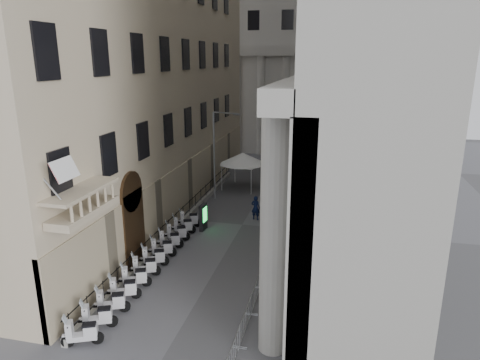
# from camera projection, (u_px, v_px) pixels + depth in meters

# --- Properties ---
(far_building) EXTENTS (22.00, 10.00, 30.00)m
(far_building) POSITION_uv_depth(u_px,v_px,m) (292.00, 31.00, 54.18)
(far_building) COLOR #A2A099
(far_building) RESTS_ON ground
(iron_fence) EXTENTS (0.30, 28.00, 1.40)m
(iron_fence) POSITION_uv_depth(u_px,v_px,m) (181.00, 226.00, 31.12)
(iron_fence) COLOR black
(iron_fence) RESTS_ON ground
(blue_awning) EXTENTS (1.60, 3.00, 3.00)m
(blue_awning) POSITION_uv_depth(u_px,v_px,m) (307.00, 200.00, 36.80)
(blue_awning) COLOR navy
(blue_awning) RESTS_ON ground
(flag) EXTENTS (1.00, 1.40, 8.20)m
(flag) POSITION_uv_depth(u_px,v_px,m) (84.00, 335.00, 18.87)
(flag) COLOR #9E0C11
(flag) RESTS_ON ground
(scooter_0) EXTENTS (1.51, 1.06, 1.50)m
(scooter_0) POSITION_uv_depth(u_px,v_px,m) (84.00, 345.00, 18.18)
(scooter_0) COLOR silver
(scooter_0) RESTS_ON ground
(scooter_1) EXTENTS (1.51, 1.06, 1.50)m
(scooter_1) POSITION_uv_depth(u_px,v_px,m) (99.00, 328.00, 19.33)
(scooter_1) COLOR silver
(scooter_1) RESTS_ON ground
(scooter_2) EXTENTS (1.51, 1.06, 1.50)m
(scooter_2) POSITION_uv_depth(u_px,v_px,m) (113.00, 313.00, 20.48)
(scooter_2) COLOR silver
(scooter_2) RESTS_ON ground
(scooter_3) EXTENTS (1.51, 1.06, 1.50)m
(scooter_3) POSITION_uv_depth(u_px,v_px,m) (125.00, 299.00, 21.63)
(scooter_3) COLOR silver
(scooter_3) RESTS_ON ground
(scooter_4) EXTENTS (1.51, 1.06, 1.50)m
(scooter_4) POSITION_uv_depth(u_px,v_px,m) (136.00, 287.00, 22.78)
(scooter_4) COLOR silver
(scooter_4) RESTS_ON ground
(scooter_5) EXTENTS (1.51, 1.06, 1.50)m
(scooter_5) POSITION_uv_depth(u_px,v_px,m) (146.00, 276.00, 23.93)
(scooter_5) COLOR silver
(scooter_5) RESTS_ON ground
(scooter_6) EXTENTS (1.51, 1.06, 1.50)m
(scooter_6) POSITION_uv_depth(u_px,v_px,m) (155.00, 266.00, 25.08)
(scooter_6) COLOR silver
(scooter_6) RESTS_ON ground
(scooter_7) EXTENTS (1.51, 1.06, 1.50)m
(scooter_7) POSITION_uv_depth(u_px,v_px,m) (163.00, 257.00, 26.23)
(scooter_7) COLOR silver
(scooter_7) RESTS_ON ground
(scooter_8) EXTENTS (1.51, 1.06, 1.50)m
(scooter_8) POSITION_uv_depth(u_px,v_px,m) (170.00, 249.00, 27.37)
(scooter_8) COLOR silver
(scooter_8) RESTS_ON ground
(scooter_9) EXTENTS (1.51, 1.06, 1.50)m
(scooter_9) POSITION_uv_depth(u_px,v_px,m) (177.00, 241.00, 28.52)
(scooter_9) COLOR silver
(scooter_9) RESTS_ON ground
(scooter_10) EXTENTS (1.51, 1.06, 1.50)m
(scooter_10) POSITION_uv_depth(u_px,v_px,m) (184.00, 234.00, 29.67)
(scooter_10) COLOR silver
(scooter_10) RESTS_ON ground
(scooter_11) EXTENTS (1.51, 1.06, 1.50)m
(scooter_11) POSITION_uv_depth(u_px,v_px,m) (190.00, 227.00, 30.82)
(scooter_11) COLOR silver
(scooter_11) RESTS_ON ground
(barrier_1) EXTENTS (0.60, 2.40, 1.10)m
(barrier_1) POSITION_uv_depth(u_px,v_px,m) (246.00, 330.00, 19.17)
(barrier_1) COLOR #A9ACB0
(barrier_1) RESTS_ON ground
(barrier_2) EXTENTS (0.60, 2.40, 1.10)m
(barrier_2) POSITION_uv_depth(u_px,v_px,m) (256.00, 301.00, 21.51)
(barrier_2) COLOR #A9ACB0
(barrier_2) RESTS_ON ground
(barrier_3) EXTENTS (0.60, 2.40, 1.10)m
(barrier_3) POSITION_uv_depth(u_px,v_px,m) (265.00, 277.00, 23.85)
(barrier_3) COLOR #A9ACB0
(barrier_3) RESTS_ON ground
(barrier_4) EXTENTS (0.60, 2.40, 1.10)m
(barrier_4) POSITION_uv_depth(u_px,v_px,m) (272.00, 257.00, 26.19)
(barrier_4) COLOR #A9ACB0
(barrier_4) RESTS_ON ground
(barrier_5) EXTENTS (0.60, 2.40, 1.10)m
(barrier_5) POSITION_uv_depth(u_px,v_px,m) (277.00, 241.00, 28.54)
(barrier_5) COLOR #A9ACB0
(barrier_5) RESTS_ON ground
(barrier_6) EXTENTS (0.60, 2.40, 1.10)m
(barrier_6) POSITION_uv_depth(u_px,v_px,m) (282.00, 227.00, 30.88)
(barrier_6) COLOR #A9ACB0
(barrier_6) RESTS_ON ground
(security_tent) EXTENTS (4.17, 4.17, 3.39)m
(security_tent) POSITION_uv_depth(u_px,v_px,m) (241.00, 158.00, 39.71)
(security_tent) COLOR silver
(security_tent) RESTS_ON ground
(street_lamp) EXTENTS (2.41, 0.79, 7.53)m
(street_lamp) POSITION_uv_depth(u_px,v_px,m) (217.00, 148.00, 35.85)
(street_lamp) COLOR #96999E
(street_lamp) RESTS_ON ground
(info_kiosk) EXTENTS (0.36, 0.92, 1.90)m
(info_kiosk) POSITION_uv_depth(u_px,v_px,m) (203.00, 217.00, 30.15)
(info_kiosk) COLOR black
(info_kiosk) RESTS_ON ground
(pedestrian_a) EXTENTS (0.74, 0.54, 1.85)m
(pedestrian_a) POSITION_uv_depth(u_px,v_px,m) (256.00, 208.00, 32.07)
(pedestrian_a) COLOR #0D1434
(pedestrian_a) RESTS_ON ground
(pedestrian_b) EXTENTS (0.80, 0.64, 1.57)m
(pedestrian_b) POSITION_uv_depth(u_px,v_px,m) (281.00, 175.00, 41.57)
(pedestrian_b) COLOR black
(pedestrian_b) RESTS_ON ground
(pedestrian_c) EXTENTS (0.90, 0.68, 1.65)m
(pedestrian_c) POSITION_uv_depth(u_px,v_px,m) (264.00, 161.00, 47.13)
(pedestrian_c) COLOR black
(pedestrian_c) RESTS_ON ground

